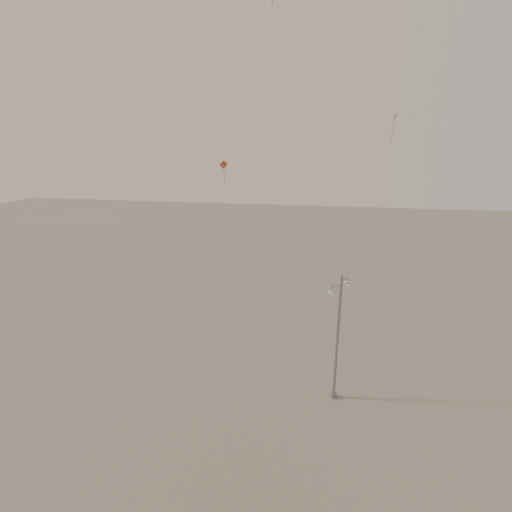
# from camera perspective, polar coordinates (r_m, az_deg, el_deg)

# --- Properties ---
(ground) EXTENTS (160.00, 160.00, 0.00)m
(ground) POSITION_cam_1_polar(r_m,az_deg,el_deg) (30.42, -3.04, -17.54)
(ground) COLOR gray
(ground) RESTS_ON ground
(street_lamp) EXTENTS (1.51, 0.86, 8.81)m
(street_lamp) POSITION_cam_1_polar(r_m,az_deg,el_deg) (27.02, 11.55, -11.00)
(street_lamp) COLOR gray
(street_lamp) RESTS_ON ground
(kite_1) EXTENTS (4.25, 10.46, 28.79)m
(kite_1) POSITION_cam_1_polar(r_m,az_deg,el_deg) (32.03, -0.27, 26.07)
(kite_1) COLOR #2B2824
(kite_1) RESTS_ON ground
(kite_2) EXTENTS (4.25, 8.96, 35.69)m
(kite_2) POSITION_cam_1_polar(r_m,az_deg,el_deg) (40.36, 3.48, 31.18)
(kite_2) COLOR brown
(kite_2) RESTS_ON ground
(kite_3) EXTENTS (7.82, 7.46, 15.37)m
(kite_3) POSITION_cam_1_polar(r_m,az_deg,el_deg) (31.55, -8.08, 6.63)
(kite_3) COLOR #9A3516
(kite_3) RESTS_ON ground
(kite_4) EXTENTS (0.41, 8.84, 19.15)m
(kite_4) POSITION_cam_1_polar(r_m,az_deg,el_deg) (36.41, 19.09, 12.46)
(kite_4) COLOR #2B2824
(kite_4) RESTS_ON ground
(kite_5) EXTENTS (1.82, 7.98, 31.69)m
(kite_5) POSITION_cam_1_polar(r_m,az_deg,el_deg) (41.38, 3.26, 25.59)
(kite_5) COLOR brown
(kite_5) RESTS_ON ground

